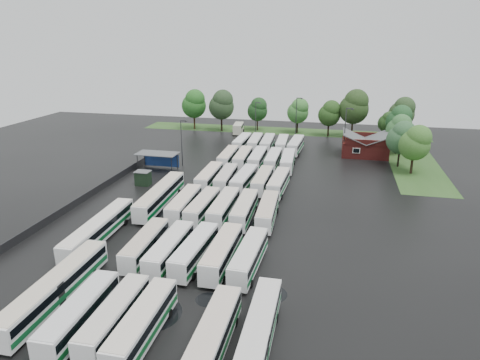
% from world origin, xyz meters
% --- Properties ---
extents(ground, '(160.00, 160.00, 0.00)m').
position_xyz_m(ground, '(0.00, 0.00, 0.00)').
color(ground, black).
rests_on(ground, ground).
extents(brick_building, '(10.07, 8.60, 5.39)m').
position_xyz_m(brick_building, '(24.00, 42.77, 1.87)').
color(brick_building, maroon).
rests_on(brick_building, ground).
extents(wash_shed, '(8.20, 4.20, 3.58)m').
position_xyz_m(wash_shed, '(-17.20, 22.02, 2.99)').
color(wash_shed, '#2D2D30').
rests_on(wash_shed, ground).
extents(utility_hut, '(2.70, 2.20, 2.62)m').
position_xyz_m(utility_hut, '(-16.20, 12.60, 1.32)').
color(utility_hut, black).
rests_on(utility_hut, ground).
extents(grass_strip_north, '(80.00, 10.00, 0.01)m').
position_xyz_m(grass_strip_north, '(2.00, 64.80, 0.01)').
color(grass_strip_north, '#2C501D').
rests_on(grass_strip_north, ground).
extents(grass_strip_east, '(10.00, 50.00, 0.01)m').
position_xyz_m(grass_strip_east, '(34.00, 42.80, 0.01)').
color(grass_strip_east, '#2C501D').
rests_on(grass_strip_east, ground).
extents(west_fence, '(0.10, 50.00, 1.20)m').
position_xyz_m(west_fence, '(-22.20, 8.00, 0.60)').
color(west_fence, '#2D2D30').
rests_on(west_fence, ground).
extents(bus_r0c0, '(2.70, 11.18, 3.09)m').
position_xyz_m(bus_r0c0, '(-4.26, -26.29, 1.70)').
color(bus_r0c0, white).
rests_on(bus_r0c0, ground).
extents(bus_r0c1, '(2.46, 10.76, 2.98)m').
position_xyz_m(bus_r0c1, '(-1.02, -25.85, 1.64)').
color(bus_r0c1, white).
rests_on(bus_r0c1, ground).
extents(bus_r0c2, '(2.46, 11.11, 3.09)m').
position_xyz_m(bus_r0c2, '(1.93, -26.30, 1.70)').
color(bus_r0c2, white).
rests_on(bus_r0c2, ground).
extents(bus_r0c4, '(2.41, 11.11, 3.09)m').
position_xyz_m(bus_r0c4, '(8.46, -26.21, 1.70)').
color(bus_r0c4, white).
rests_on(bus_r0c4, ground).
extents(bus_r1c0, '(2.64, 10.76, 2.98)m').
position_xyz_m(bus_r1c0, '(-4.35, -12.10, 1.64)').
color(bus_r1c0, white).
rests_on(bus_r1c0, ground).
extents(bus_r1c1, '(2.44, 11.02, 3.06)m').
position_xyz_m(bus_r1c1, '(-1.01, -12.60, 1.68)').
color(bus_r1c1, white).
rests_on(bus_r1c1, ground).
extents(bus_r1c2, '(2.84, 11.05, 3.05)m').
position_xyz_m(bus_r1c2, '(2.06, -12.33, 1.68)').
color(bus_r1c2, white).
rests_on(bus_r1c2, ground).
extents(bus_r1c3, '(2.47, 11.25, 3.13)m').
position_xyz_m(bus_r1c3, '(5.37, -12.16, 1.72)').
color(bus_r1c3, white).
rests_on(bus_r1c3, ground).
extents(bus_r1c4, '(2.69, 11.01, 3.04)m').
position_xyz_m(bus_r1c4, '(8.60, -12.34, 1.67)').
color(bus_r1c4, white).
rests_on(bus_r1c4, ground).
extents(bus_r2c0, '(2.65, 11.14, 3.09)m').
position_xyz_m(bus_r2c0, '(-4.23, 1.34, 1.70)').
color(bus_r2c0, white).
rests_on(bus_r2c0, ground).
extents(bus_r2c1, '(2.52, 10.90, 3.02)m').
position_xyz_m(bus_r2c1, '(-1.21, 1.08, 1.66)').
color(bus_r2c1, white).
rests_on(bus_r2c1, ground).
extents(bus_r2c2, '(2.44, 11.21, 3.12)m').
position_xyz_m(bus_r2c2, '(1.96, 1.34, 1.71)').
color(bus_r2c2, white).
rests_on(bus_r2c2, ground).
extents(bus_r2c3, '(2.59, 10.99, 3.04)m').
position_xyz_m(bus_r2c3, '(5.10, 1.40, 1.67)').
color(bus_r2c3, white).
rests_on(bus_r2c3, ground).
extents(bus_r2c4, '(2.81, 10.94, 3.02)m').
position_xyz_m(bus_r2c4, '(8.48, 1.49, 1.66)').
color(bus_r2c4, white).
rests_on(bus_r2c4, ground).
extents(bus_r3c0, '(2.58, 11.18, 3.10)m').
position_xyz_m(bus_r3c0, '(-4.30, 14.73, 1.71)').
color(bus_r3c0, white).
rests_on(bus_r3c0, ground).
extents(bus_r3c1, '(2.66, 10.72, 2.96)m').
position_xyz_m(bus_r3c1, '(-1.25, 15.00, 1.63)').
color(bus_r3c1, white).
rests_on(bus_r3c1, ground).
extents(bus_r3c2, '(2.83, 11.18, 3.09)m').
position_xyz_m(bus_r3c2, '(2.14, 14.73, 1.70)').
color(bus_r3c2, white).
rests_on(bus_r3c2, ground).
extents(bus_r3c3, '(2.31, 10.64, 2.96)m').
position_xyz_m(bus_r3c3, '(5.35, 15.07, 1.63)').
color(bus_r3c3, white).
rests_on(bus_r3c3, ground).
extents(bus_r3c4, '(2.67, 10.92, 3.02)m').
position_xyz_m(bus_r3c4, '(8.30, 14.47, 1.66)').
color(bus_r3c4, white).
rests_on(bus_r3c4, ground).
extents(bus_r4c0, '(2.62, 11.05, 3.06)m').
position_xyz_m(bus_r4c0, '(-4.27, 28.34, 1.68)').
color(bus_r4c0, white).
rests_on(bus_r4c0, ground).
extents(bus_r4c1, '(2.70, 11.02, 3.05)m').
position_xyz_m(bus_r4c1, '(-1.17, 28.49, 1.68)').
color(bus_r4c1, white).
rests_on(bus_r4c1, ground).
extents(bus_r4c2, '(2.59, 11.27, 3.12)m').
position_xyz_m(bus_r4c2, '(1.97, 28.62, 1.72)').
color(bus_r4c2, white).
rests_on(bus_r4c2, ground).
extents(bus_r4c3, '(2.47, 10.93, 3.03)m').
position_xyz_m(bus_r4c3, '(5.19, 28.64, 1.67)').
color(bus_r4c3, white).
rests_on(bus_r4c3, ground).
extents(bus_r4c4, '(2.89, 11.22, 3.09)m').
position_xyz_m(bus_r4c4, '(8.25, 28.13, 1.70)').
color(bus_r4c4, white).
rests_on(bus_r4c4, ground).
extents(bus_r5c0, '(2.48, 10.92, 3.03)m').
position_xyz_m(bus_r5c0, '(-4.31, 41.86, 1.67)').
color(bus_r5c0, white).
rests_on(bus_r5c0, ground).
extents(bus_r5c1, '(2.86, 11.12, 3.07)m').
position_xyz_m(bus_r5c1, '(-1.21, 42.19, 1.69)').
color(bus_r5c1, white).
rests_on(bus_r5c1, ground).
extents(bus_r5c2, '(2.83, 11.26, 3.11)m').
position_xyz_m(bus_r5c2, '(1.82, 41.94, 1.71)').
color(bus_r5c2, white).
rests_on(bus_r5c2, ground).
extents(bus_r5c3, '(2.78, 10.86, 3.00)m').
position_xyz_m(bus_r5c3, '(5.21, 42.34, 1.65)').
color(bus_r5c3, white).
rests_on(bus_r5c3, ground).
extents(bus_r5c4, '(2.96, 11.34, 3.13)m').
position_xyz_m(bus_r5c4, '(8.49, 41.73, 1.72)').
color(bus_r5c4, white).
rests_on(bus_r5c4, ground).
extents(artic_bus_west_a, '(2.58, 16.45, 3.05)m').
position_xyz_m(artic_bus_west_a, '(-9.03, -22.98, 1.69)').
color(artic_bus_west_a, white).
rests_on(artic_bus_west_a, ground).
extents(artic_bus_west_b, '(3.00, 16.98, 3.14)m').
position_xyz_m(artic_bus_west_b, '(-9.18, 3.99, 1.74)').
color(artic_bus_west_b, white).
rests_on(artic_bus_west_b, ground).
extents(artic_bus_west_c, '(2.82, 16.33, 3.02)m').
position_xyz_m(artic_bus_west_c, '(-12.16, -9.42, 1.67)').
color(artic_bus_west_c, white).
rests_on(artic_bus_west_c, ground).
extents(artic_bus_east, '(2.48, 16.09, 2.98)m').
position_xyz_m(artic_bus_east, '(12.13, -26.33, 1.65)').
color(artic_bus_east, white).
rests_on(artic_bus_east, ground).
extents(minibus, '(3.01, 6.57, 2.78)m').
position_xyz_m(minibus, '(-9.16, 58.81, 1.54)').
color(minibus, beige).
rests_on(minibus, ground).
extents(tree_north_0, '(6.97, 6.97, 11.55)m').
position_xyz_m(tree_north_0, '(-22.81, 61.73, 7.43)').
color(tree_north_0, '#3C2514').
rests_on(tree_north_0, ground).
extents(tree_north_1, '(7.10, 7.10, 11.76)m').
position_xyz_m(tree_north_1, '(-14.37, 60.88, 7.57)').
color(tree_north_1, black).
rests_on(tree_north_1, ground).
extents(tree_north_2, '(5.71, 5.71, 9.46)m').
position_xyz_m(tree_north_2, '(-4.70, 64.19, 6.08)').
color(tree_north_2, black).
rests_on(tree_north_2, ground).
extents(tree_north_3, '(5.91, 5.90, 9.77)m').
position_xyz_m(tree_north_3, '(6.88, 63.01, 6.28)').
color(tree_north_3, black).
rests_on(tree_north_3, ground).
extents(tree_north_4, '(5.91, 5.91, 9.78)m').
position_xyz_m(tree_north_4, '(15.46, 60.88, 6.29)').
color(tree_north_4, black).
rests_on(tree_north_4, ground).
extents(tree_north_5, '(7.75, 7.75, 12.84)m').
position_xyz_m(tree_north_5, '(21.65, 60.87, 8.26)').
color(tree_north_5, '#2F2117').
rests_on(tree_north_5, ground).
extents(tree_north_6, '(6.67, 6.67, 11.05)m').
position_xyz_m(tree_north_6, '(33.86, 62.20, 7.10)').
color(tree_north_6, black).
rests_on(tree_north_6, ground).
extents(tree_east_0, '(5.93, 5.93, 9.81)m').
position_xyz_m(tree_east_0, '(32.54, 30.57, 6.31)').
color(tree_east_0, black).
rests_on(tree_east_0, ground).
extents(tree_east_1, '(5.83, 5.83, 9.65)m').
position_xyz_m(tree_east_1, '(30.54, 35.03, 6.21)').
color(tree_east_1, black).
rests_on(tree_east_1, ground).
extents(tree_east_2, '(5.60, 5.60, 9.28)m').
position_xyz_m(tree_east_2, '(31.31, 45.58, 5.97)').
color(tree_east_2, black).
rests_on(tree_east_2, ground).
extents(tree_east_3, '(6.12, 6.12, 10.13)m').
position_xyz_m(tree_east_3, '(32.24, 53.84, 6.52)').
color(tree_east_3, black).
rests_on(tree_east_3, ground).
extents(tree_east_4, '(4.60, 4.59, 7.60)m').
position_xyz_m(tree_east_4, '(30.16, 59.32, 4.88)').
color(tree_east_4, black).
rests_on(tree_east_4, ground).
extents(lamp_post_ne, '(1.68, 0.33, 10.88)m').
position_xyz_m(lamp_post_ne, '(19.43, 41.06, 6.32)').
color(lamp_post_ne, '#2D2D30').
rests_on(lamp_post_ne, ground).
extents(lamp_post_nw, '(1.48, 0.29, 9.62)m').
position_xyz_m(lamp_post_nw, '(-13.36, 25.75, 5.59)').
color(lamp_post_nw, '#2D2D30').
rests_on(lamp_post_nw, ground).
extents(lamp_post_back_w, '(1.49, 0.29, 9.65)m').
position_xyz_m(lamp_post_back_w, '(-3.18, 53.42, 5.60)').
color(lamp_post_back_w, '#2D2D30').
rests_on(lamp_post_back_w, ground).
extents(lamp_post_back_e, '(1.68, 0.33, 10.89)m').
position_xyz_m(lamp_post_back_e, '(7.18, 55.24, 6.32)').
color(lamp_post_back_e, '#2D2D30').
rests_on(lamp_post_back_e, ground).
extents(puddle_0, '(6.03, 6.03, 0.01)m').
position_xyz_m(puddle_0, '(0.97, -22.54, 0.00)').
color(puddle_0, black).
rests_on(puddle_0, ground).
extents(puddle_1, '(2.61, 2.61, 0.01)m').
position_xyz_m(puddle_1, '(5.73, -19.15, 0.00)').
color(puddle_1, black).
rests_on(puddle_1, ground).
extents(puddle_2, '(5.02, 5.02, 0.01)m').
position_xyz_m(puddle_2, '(-7.80, 0.96, 0.00)').
color(puddle_2, black).
rests_on(puddle_2, ground).
extents(puddle_3, '(4.62, 4.62, 0.01)m').
position_xyz_m(puddle_3, '(7.53, -0.49, 0.00)').
color(puddle_3, black).
rests_on(puddle_3, ground).
extents(puddle_4, '(3.51, 3.51, 0.01)m').
position_xyz_m(puddle_4, '(11.87, -16.70, 0.00)').
color(puddle_4, black).
rests_on(puddle_4, ground).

